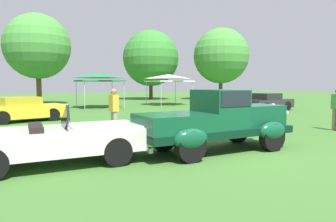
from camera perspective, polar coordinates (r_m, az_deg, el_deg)
ground_plane at (r=8.42m, az=12.51°, el=-7.79°), size 120.00×120.00×0.00m
feature_pickup_truck at (r=8.50m, az=9.10°, el=-1.67°), size 4.55×1.83×1.70m
neighbor_convertible at (r=7.52m, az=-19.56°, el=-5.01°), size 4.16×1.85×1.40m
show_car_yellow at (r=16.76m, az=-25.38°, el=0.27°), size 4.13×2.54×1.22m
show_car_charcoal at (r=22.38m, az=18.07°, el=1.60°), size 4.07×2.17×1.22m
spectator_near_truck at (r=11.32m, az=-10.08°, el=0.21°), size 0.27×0.42×1.69m
canopy_tent_center_field at (r=24.43m, az=-12.72°, el=6.28°), size 3.30×3.30×2.71m
canopy_tent_right_field at (r=27.11m, az=0.14°, el=6.27°), size 3.35×3.35×2.71m
treeline_mid_left at (r=29.79m, az=-23.20°, el=11.02°), size 5.72×5.72×8.02m
treeline_center at (r=37.03m, az=-3.24°, el=9.79°), size 6.64×6.64×8.24m
treeline_mid_right at (r=37.05m, az=9.89°, el=10.10°), size 6.49×6.49×8.40m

